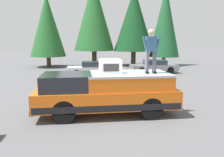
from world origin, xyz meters
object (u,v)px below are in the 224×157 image
(pickup_truck, at_px, (106,93))
(person_on_truck_bed, at_px, (151,50))
(parked_car_silver, at_px, (93,69))
(parked_car_grey, at_px, (154,66))
(compressor_unit, at_px, (110,66))

(pickup_truck, height_order, person_on_truck_bed, person_on_truck_bed)
(pickup_truck, xyz_separation_m, parked_car_silver, (10.19, 0.06, -0.29))
(parked_car_silver, bearing_deg, parked_car_grey, -81.40)
(parked_car_grey, bearing_deg, compressor_unit, 154.52)
(pickup_truck, distance_m, parked_car_grey, 12.29)
(parked_car_grey, distance_m, parked_car_silver, 5.55)
(compressor_unit, bearing_deg, parked_car_silver, 1.17)
(pickup_truck, xyz_separation_m, person_on_truck_bed, (-0.23, -1.71, 1.68))
(parked_car_grey, height_order, parked_car_silver, same)
(person_on_truck_bed, height_order, parked_car_silver, person_on_truck_bed)
(compressor_unit, relative_size, parked_car_silver, 0.20)
(pickup_truck, relative_size, person_on_truck_bed, 3.28)
(compressor_unit, bearing_deg, pickup_truck, 70.98)
(person_on_truck_bed, bearing_deg, pickup_truck, 82.49)
(person_on_truck_bed, bearing_deg, parked_car_grey, -18.30)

